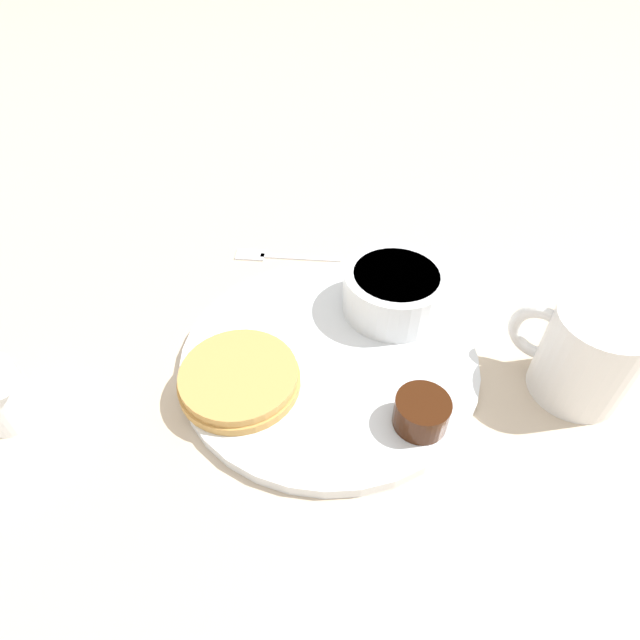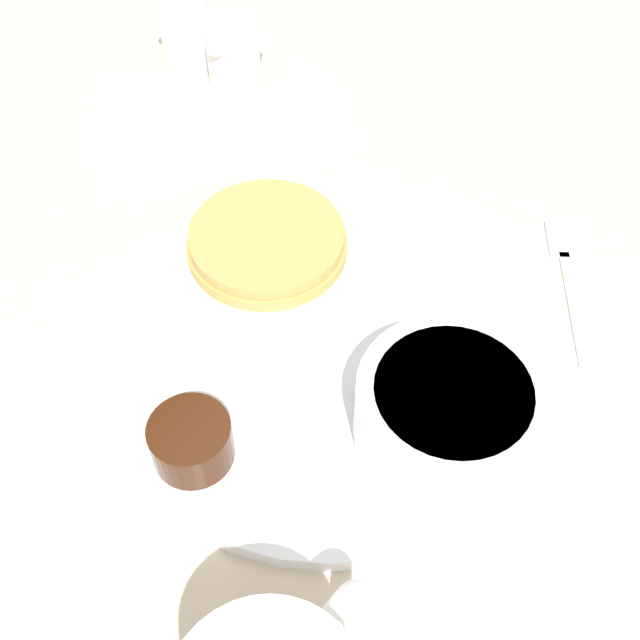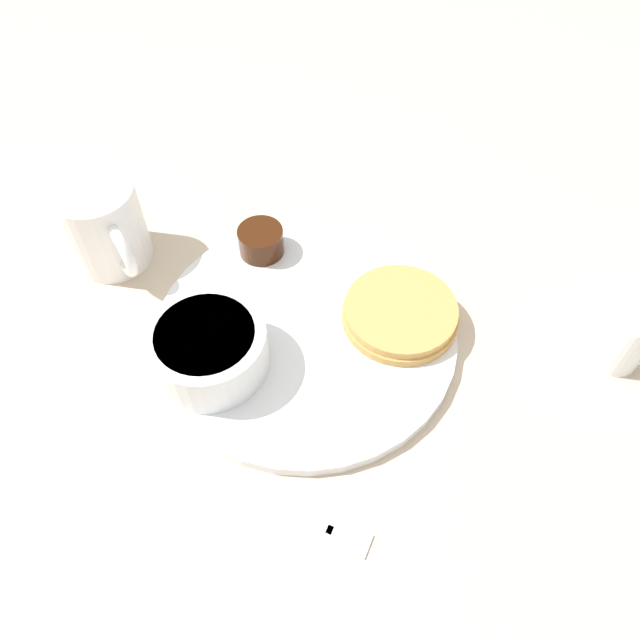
{
  "view_description": "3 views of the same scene",
  "coord_description": "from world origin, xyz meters",
  "px_view_note": "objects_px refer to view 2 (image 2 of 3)",
  "views": [
    {
      "loc": [
        0.19,
        -0.27,
        0.37
      ],
      "look_at": [
        -0.01,
        -0.0,
        0.05
      ],
      "focal_mm": 28.0,
      "sensor_mm": 36.0,
      "label": 1
    },
    {
      "loc": [
        0.26,
        0.17,
        0.42
      ],
      "look_at": [
        0.01,
        -0.0,
        0.05
      ],
      "focal_mm": 45.0,
      "sensor_mm": 36.0,
      "label": 2
    },
    {
      "loc": [
        -0.29,
        0.19,
        0.49
      ],
      "look_at": [
        -0.01,
        -0.01,
        0.03
      ],
      "focal_mm": 35.0,
      "sensor_mm": 36.0,
      "label": 3
    }
  ],
  "objects_px": {
    "fork": "(568,271)",
    "bowl": "(449,410)",
    "plate": "(329,349)",
    "creamer_pitcher_near": "(234,59)",
    "creamer_pitcher_far": "(186,32)"
  },
  "relations": [
    {
      "from": "bowl",
      "to": "fork",
      "type": "relative_size",
      "value": 0.89
    },
    {
      "from": "plate",
      "to": "bowl",
      "type": "distance_m",
      "value": 0.1
    },
    {
      "from": "creamer_pitcher_far",
      "to": "fork",
      "type": "relative_size",
      "value": 0.57
    },
    {
      "from": "creamer_pitcher_near",
      "to": "fork",
      "type": "bearing_deg",
      "value": 83.27
    },
    {
      "from": "plate",
      "to": "bowl",
      "type": "relative_size",
      "value": 2.71
    },
    {
      "from": "creamer_pitcher_near",
      "to": "fork",
      "type": "xyz_separation_m",
      "value": [
        0.04,
        0.32,
        -0.03
      ]
    },
    {
      "from": "creamer_pitcher_far",
      "to": "fork",
      "type": "xyz_separation_m",
      "value": [
        0.04,
        0.38,
        -0.03
      ]
    },
    {
      "from": "fork",
      "to": "bowl",
      "type": "bearing_deg",
      "value": -2.7
    },
    {
      "from": "creamer_pitcher_far",
      "to": "fork",
      "type": "height_order",
      "value": "creamer_pitcher_far"
    },
    {
      "from": "plate",
      "to": "creamer_pitcher_near",
      "type": "relative_size",
      "value": 4.23
    },
    {
      "from": "plate",
      "to": "fork",
      "type": "xyz_separation_m",
      "value": [
        -0.15,
        0.1,
        -0.0
      ]
    },
    {
      "from": "creamer_pitcher_near",
      "to": "creamer_pitcher_far",
      "type": "height_order",
      "value": "creamer_pitcher_far"
    },
    {
      "from": "bowl",
      "to": "fork",
      "type": "height_order",
      "value": "bowl"
    },
    {
      "from": "fork",
      "to": "plate",
      "type": "bearing_deg",
      "value": -33.34
    },
    {
      "from": "bowl",
      "to": "creamer_pitcher_far",
      "type": "distance_m",
      "value": 0.43
    }
  ]
}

